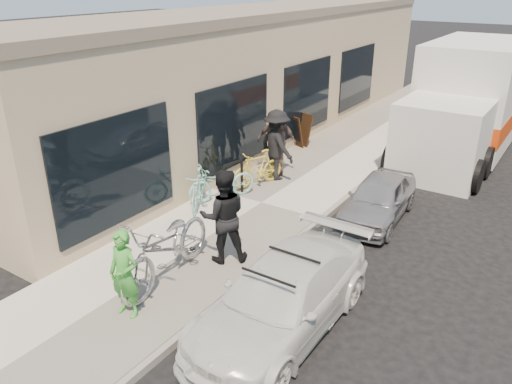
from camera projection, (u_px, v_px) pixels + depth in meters
The scene contains 17 objects.
ground at pixel (264, 296), 8.71m from camera, with size 120.00×120.00×0.00m, color black.
sidewalk at pixel (261, 205), 11.98m from camera, with size 3.00×34.00×0.15m, color beige.
curb at pixel (319, 222), 11.20m from camera, with size 0.12×34.00×0.13m, color gray.
storefront at pixel (261, 74), 16.63m from camera, with size 3.60×20.00×4.22m.
bike_rack at pixel (233, 176), 11.99m from camera, with size 0.19×0.65×0.93m.
sandwich_board at pixel (299, 130), 15.76m from camera, with size 0.78×0.79×0.99m.
sedan_white at pixel (282, 297), 7.71m from camera, with size 1.63×3.95×1.18m.
sedan_silver at pixel (378, 198), 11.29m from camera, with size 1.20×2.98×1.02m, color #939398.
moving_truck at pixel (467, 105), 15.36m from camera, with size 2.62×6.82×3.34m.
tandem_bike at pixel (168, 247), 8.69m from camera, with size 0.86×2.47×1.30m, color #B2B2B5.
woman_rider at pixel (124, 274), 7.73m from camera, with size 0.54×0.35×1.48m, color green.
man_standing at pixel (223, 216), 9.20m from camera, with size 0.89×0.69×1.83m, color black.
cruiser_bike_a at pixel (198, 189), 11.53m from camera, with size 0.42×1.50×0.90m, color #8BD0C6.
cruiser_bike_b at pixel (222, 182), 11.95m from camera, with size 0.60×1.72×0.91m, color #8BD0C6.
cruiser_bike_c at pixel (258, 168), 12.78m from camera, with size 0.43×1.53×0.92m, color gold.
bystander_a at pixel (277, 145), 13.01m from camera, with size 1.20×0.69×1.86m, color black.
bystander_b at pixel (276, 141), 13.40m from camera, with size 1.06×0.44×1.80m, color brown.
Camera 1 is at (3.88, -6.14, 5.14)m, focal length 35.00 mm.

